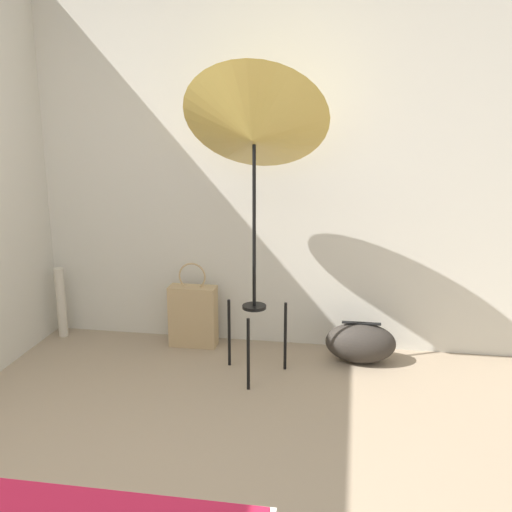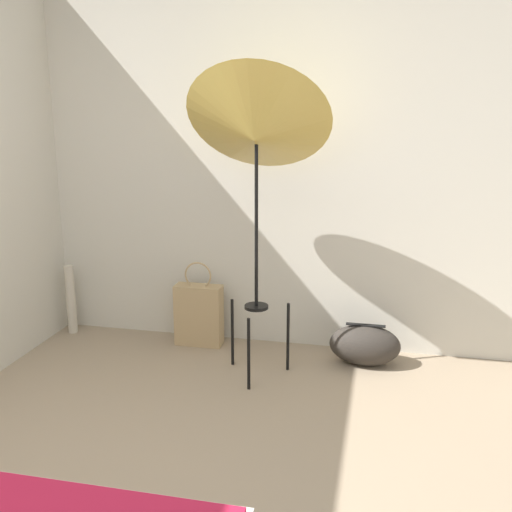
% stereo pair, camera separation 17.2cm
% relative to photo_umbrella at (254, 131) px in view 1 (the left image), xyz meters
% --- Properties ---
extents(wall_back, '(8.00, 0.05, 2.60)m').
position_rel_photo_umbrella_xyz_m(wall_back, '(-0.38, 0.59, -0.25)').
color(wall_back, beige).
rests_on(wall_back, ground_plane).
extents(photo_umbrella, '(0.88, 0.74, 1.94)m').
position_rel_photo_umbrella_xyz_m(photo_umbrella, '(0.00, 0.00, 0.00)').
color(photo_umbrella, black).
rests_on(photo_umbrella, ground_plane).
extents(tote_bag, '(0.34, 0.14, 0.62)m').
position_rel_photo_umbrella_xyz_m(tote_bag, '(-0.51, 0.40, -1.32)').
color(tote_bag, tan).
rests_on(tote_bag, ground_plane).
extents(duffel_bag, '(0.47, 0.27, 0.28)m').
position_rel_photo_umbrella_xyz_m(duffel_bag, '(0.68, 0.31, -1.41)').
color(duffel_bag, '#332D28').
rests_on(duffel_bag, ground_plane).
extents(paper_roll, '(0.07, 0.07, 0.53)m').
position_rel_photo_umbrella_xyz_m(paper_roll, '(-1.53, 0.41, -1.28)').
color(paper_roll, beige).
rests_on(paper_roll, ground_plane).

